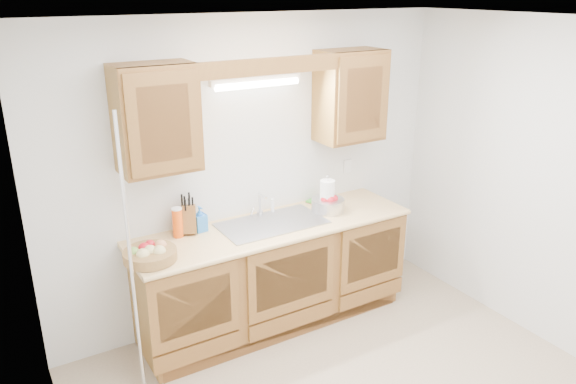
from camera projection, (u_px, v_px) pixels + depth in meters
room at (369, 239)px, 3.38m from camera, size 3.52×3.50×2.50m
base_cabinets at (273, 275)px, 4.62m from camera, size 2.20×0.60×0.86m
countertop at (273, 227)px, 4.46m from camera, size 2.30×0.63×0.04m
upper_cabinet_left at (156, 118)px, 3.85m from camera, size 0.55×0.33×0.75m
upper_cabinet_right at (350, 96)px, 4.65m from camera, size 0.55×0.33×0.75m
valance at (271, 66)px, 4.03m from camera, size 2.20×0.05×0.12m
fluorescent_fixture at (257, 82)px, 4.26m from camera, size 0.76×0.08×0.08m
sink at (272, 232)px, 4.49m from camera, size 0.84×0.46×0.36m
wire_shelf_pole at (131, 262)px, 3.64m from camera, size 0.03×0.03×2.00m
outlet_plate at (348, 166)px, 5.07m from camera, size 0.08×0.01×0.12m
fruit_basket at (150, 254)px, 3.86m from camera, size 0.46×0.46×0.11m
knife_block at (189, 218)px, 4.28m from camera, size 0.17×0.20×0.31m
orange_canister at (178, 222)px, 4.20m from camera, size 0.08×0.08×0.23m
soap_bottle at (200, 219)px, 4.31m from camera, size 0.10×0.10×0.20m
sponge at (312, 201)px, 4.92m from camera, size 0.13×0.10×0.02m
paper_towel at (327, 196)px, 4.69m from camera, size 0.15×0.15×0.32m
apple_bowl at (328, 204)px, 4.70m from camera, size 0.35×0.35×0.14m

